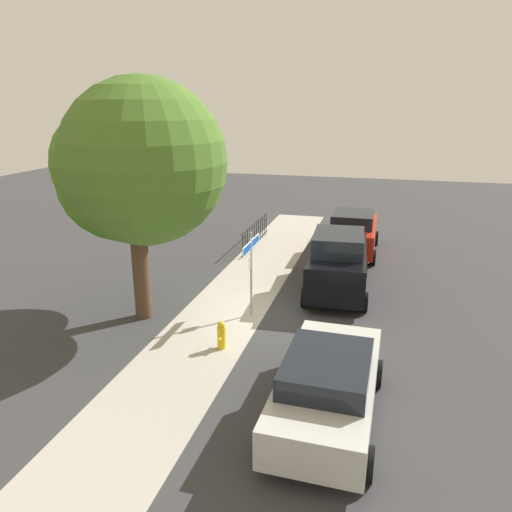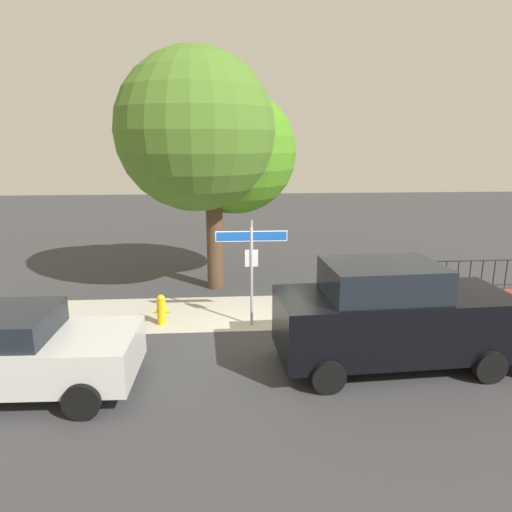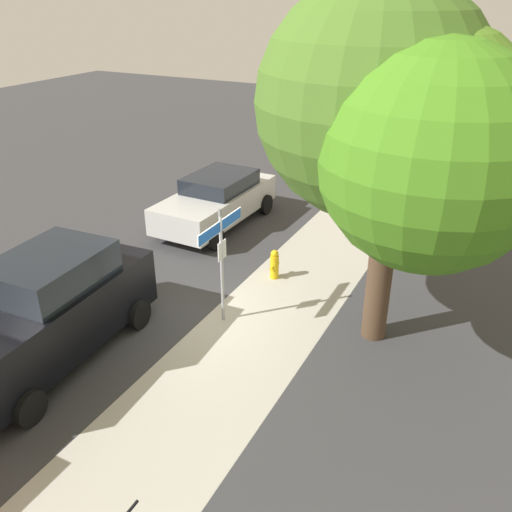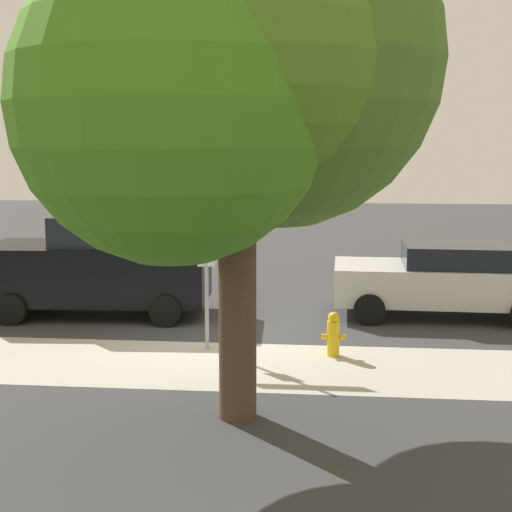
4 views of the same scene
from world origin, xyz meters
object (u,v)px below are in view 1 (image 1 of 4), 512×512
street_sign (251,258)px  fire_hydrant (221,335)px  car_silver (328,385)px  car_black (338,262)px  shade_tree (130,168)px  car_red (353,232)px

street_sign → fire_hydrant: street_sign is taller
car_silver → car_black: (7.28, 0.56, 0.26)m
car_silver → fire_hydrant: (2.36, 3.09, -0.43)m
shade_tree → car_black: shade_tree is taller
shade_tree → fire_hydrant: (-1.25, -3.01, -4.16)m
shade_tree → street_sign: bearing=-72.6°
car_silver → street_sign: bearing=33.5°
car_silver → fire_hydrant: size_ratio=5.86×
car_black → fire_hydrant: bearing=149.7°
street_sign → fire_hydrant: (-2.25, 0.20, -1.47)m
street_sign → shade_tree: (-1.00, 3.21, 2.68)m
shade_tree → car_black: size_ratio=1.48×
car_red → shade_tree: bearing=146.3°
car_black → fire_hydrant: car_black is taller
car_silver → car_red: bearing=3.4°
car_red → fire_hydrant: size_ratio=5.69×
shade_tree → fire_hydrant: 5.28m
car_silver → car_red: car_red is taller
car_black → car_red: 4.79m
street_sign → shade_tree: size_ratio=0.38×
street_sign → car_silver: bearing=-147.9°
street_sign → fire_hydrant: bearing=175.0°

